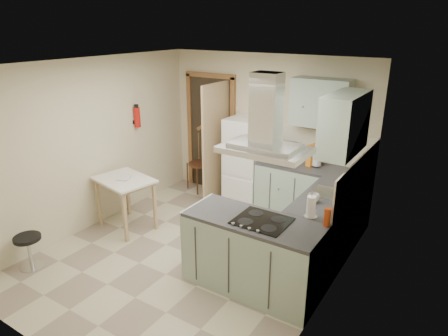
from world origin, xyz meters
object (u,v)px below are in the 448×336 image
Objects in this scene: bentwood_chair at (200,164)px; stool at (30,252)px; fridge at (246,162)px; peninsula at (253,254)px; extractor_hood at (265,150)px; microwave at (280,151)px; drop_leaf_table at (126,203)px.

bentwood_chair is 2.29× the size of stool.
peninsula is at bearing -58.26° from fridge.
fridge is 0.97× the size of peninsula.
stool is (-1.35, -3.14, -0.53)m from fridge.
extractor_hood is 1.90× the size of microwave.
extractor_hood is (1.32, -1.98, 0.97)m from fridge.
fridge is 2.35m from peninsula.
peninsula is 1.27m from extractor_hood.
microwave is (1.57, -0.01, 0.53)m from bentwood_chair.
stool is at bearing -156.67° from extractor_hood.
peninsula is 1.84× the size of drop_leaf_table.
drop_leaf_table is 2.51m from microwave.
peninsula is 1.53× the size of bentwood_chair.
extractor_hood is at bearing -75.51° from microwave.
peninsula is 3.27× the size of microwave.
bentwood_chair is at bearing 173.82° from microwave.
bentwood_chair is at bearing 138.52° from extractor_hood.
bentwood_chair is (0.08, 1.79, 0.11)m from drop_leaf_table.
stool is (-2.68, -1.16, -1.50)m from extractor_hood.
drop_leaf_table is 1.47m from stool.
extractor_hood is at bearing 0.00° from peninsula.
fridge is at bearing -178.08° from microwave.
fridge reaches higher than microwave.
fridge is 2.57m from extractor_hood.
extractor_hood reaches higher than fridge.
bentwood_chair is (-1.01, 0.09, -0.24)m from fridge.
extractor_hood reaches higher than drop_leaf_table.
peninsula is at bearing -19.79° from bentwood_chair.
peninsula is at bearing 24.13° from stool.
drop_leaf_table is (-1.09, -1.70, -0.35)m from fridge.
microwave reaches higher than stool.
fridge is 3.46m from stool.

